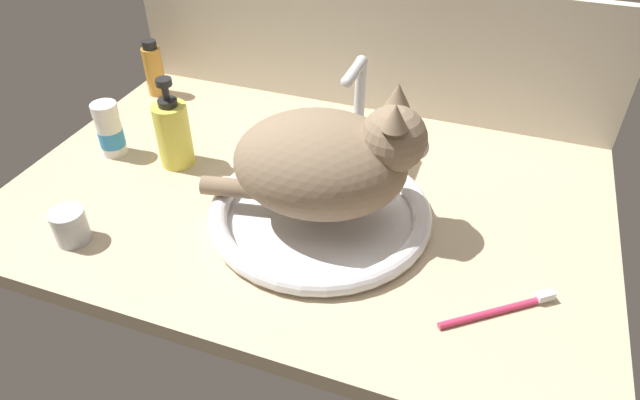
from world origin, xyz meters
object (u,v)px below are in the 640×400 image
at_px(soap_pump_bottle, 173,133).
at_px(pill_bottle, 109,131).
at_px(amber_bottle, 154,69).
at_px(faucet, 357,119).
at_px(metal_jar, 70,226).
at_px(sink_basin, 320,212).
at_px(toothbrush, 500,310).
at_px(cat, 331,162).

xyz_separation_m(soap_pump_bottle, pill_bottle, (-0.13, -0.01, -0.02)).
bearing_deg(amber_bottle, faucet, -10.48).
distance_m(amber_bottle, metal_jar, 0.51).
bearing_deg(sink_basin, toothbrush, -19.39).
bearing_deg(cat, toothbrush, -20.98).
relative_size(sink_basin, pill_bottle, 3.44).
relative_size(sink_basin, amber_bottle, 2.93).
height_order(faucet, pill_bottle, faucet).
relative_size(amber_bottle, pill_bottle, 1.18).
bearing_deg(faucet, soap_pump_bottle, -155.83).
distance_m(soap_pump_bottle, amber_bottle, 0.30).
relative_size(pill_bottle, toothbrush, 0.72).
relative_size(amber_bottle, metal_jar, 2.22).
bearing_deg(cat, metal_jar, -153.34).
xyz_separation_m(amber_bottle, pill_bottle, (0.06, -0.25, -0.01)).
distance_m(sink_basin, amber_bottle, 0.59).
bearing_deg(faucet, metal_jar, -132.23).
distance_m(cat, pill_bottle, 0.47).
height_order(sink_basin, amber_bottle, amber_bottle).
bearing_deg(sink_basin, soap_pump_bottle, 167.99).
distance_m(pill_bottle, toothbrush, 0.77).
xyz_separation_m(faucet, metal_jar, (-0.35, -0.39, -0.05)).
bearing_deg(faucet, sink_basin, -90.00).
xyz_separation_m(sink_basin, metal_jar, (-0.35, -0.18, 0.01)).
xyz_separation_m(faucet, soap_pump_bottle, (-0.31, -0.14, -0.02)).
height_order(metal_jar, pill_bottle, pill_bottle).
relative_size(cat, pill_bottle, 3.37).
distance_m(sink_basin, faucet, 0.22).
height_order(amber_bottle, pill_bottle, amber_bottle).
bearing_deg(sink_basin, cat, 10.65).
xyz_separation_m(soap_pump_bottle, amber_bottle, (-0.19, 0.23, -0.01)).
height_order(faucet, cat, cat).
relative_size(cat, metal_jar, 6.36).
relative_size(soap_pump_bottle, toothbrush, 1.17).
bearing_deg(amber_bottle, soap_pump_bottle, -50.26).
distance_m(cat, soap_pump_bottle, 0.34).
bearing_deg(amber_bottle, sink_basin, -30.66).
relative_size(sink_basin, faucet, 1.84).
distance_m(cat, amber_bottle, 0.61).
bearing_deg(pill_bottle, amber_bottle, 103.62).
relative_size(faucet, metal_jar, 3.53).
distance_m(cat, metal_jar, 0.42).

